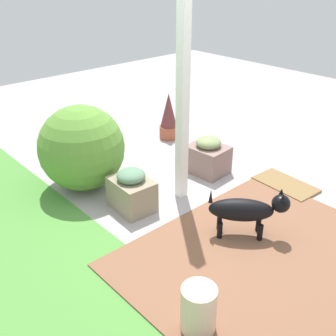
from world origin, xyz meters
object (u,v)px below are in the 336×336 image
at_px(stone_planter_nearest, 208,157).
at_px(terracotta_pot_spiky, 169,117).
at_px(round_shrub, 82,148).
at_px(dog, 247,210).
at_px(stone_planter_mid, 132,191).
at_px(ceramic_urn, 198,310).
at_px(porch_pillar, 183,81).
at_px(doormat, 285,184).

bearing_deg(stone_planter_nearest, terracotta_pot_spiky, -18.47).
bearing_deg(round_shrub, dog, -161.99).
bearing_deg(stone_planter_mid, ceramic_urn, 158.25).
xyz_separation_m(stone_planter_mid, terracotta_pot_spiky, (1.16, -1.57, 0.12)).
bearing_deg(porch_pillar, terracotta_pot_spiky, -37.45).
xyz_separation_m(terracotta_pot_spiky, dog, (-2.25, 1.07, -0.03)).
xyz_separation_m(round_shrub, dog, (-1.85, -0.60, -0.19)).
xyz_separation_m(ceramic_urn, doormat, (0.75, -2.24, -0.17)).
bearing_deg(terracotta_pot_spiky, stone_planter_mid, 126.41).
bearing_deg(dog, stone_planter_nearest, -31.76).
distance_m(round_shrub, ceramic_urn, 2.39).
height_order(porch_pillar, doormat, porch_pillar).
bearing_deg(round_shrub, stone_planter_mid, -171.87).
xyz_separation_m(porch_pillar, doormat, (-0.66, -1.05, -1.28)).
xyz_separation_m(porch_pillar, ceramic_urn, (-1.40, 1.18, -1.11)).
height_order(stone_planter_mid, ceramic_urn, stone_planter_mid).
xyz_separation_m(porch_pillar, round_shrub, (0.91, 0.67, -0.81)).
relative_size(stone_planter_nearest, round_shrub, 0.51).
height_order(terracotta_pot_spiky, ceramic_urn, terracotta_pot_spiky).
distance_m(porch_pillar, ceramic_urn, 2.14).
bearing_deg(doormat, dog, 104.14).
distance_m(ceramic_urn, doormat, 2.36).
relative_size(terracotta_pot_spiky, doormat, 0.96).
xyz_separation_m(round_shrub, ceramic_urn, (-2.31, 0.52, -0.29)).
distance_m(porch_pillar, doormat, 1.78).
xyz_separation_m(stone_planter_nearest, round_shrub, (0.72, 1.30, 0.27)).
xyz_separation_m(stone_planter_mid, dog, (-1.10, -0.49, 0.09)).
bearing_deg(doormat, stone_planter_nearest, 26.51).
distance_m(stone_planter_mid, doormat, 1.82).
bearing_deg(ceramic_urn, stone_planter_nearest, -48.73).
height_order(round_shrub, doormat, round_shrub).
height_order(dog, doormat, dog).
distance_m(stone_planter_nearest, ceramic_urn, 2.41).
bearing_deg(stone_planter_mid, doormat, -116.75).
bearing_deg(ceramic_urn, round_shrub, -12.57).
relative_size(dog, doormat, 0.89).
distance_m(stone_planter_mid, dog, 1.21).
height_order(stone_planter_nearest, ceramic_urn, stone_planter_nearest).
distance_m(terracotta_pot_spiky, ceramic_urn, 3.49).
bearing_deg(round_shrub, porch_pillar, -143.57).
bearing_deg(porch_pillar, doormat, -121.99).
xyz_separation_m(porch_pillar, stone_planter_nearest, (0.19, -0.63, -1.08)).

